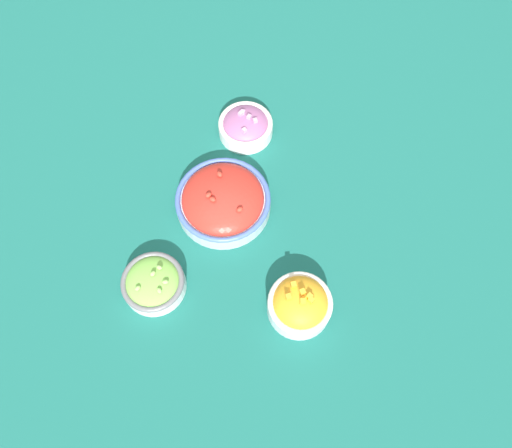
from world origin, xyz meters
TOP-DOWN VIEW (x-y plane):
  - ground_plane at (0.00, 0.00)m, footprint 3.00×3.00m
  - bowl_cherry_tomatoes at (-0.02, -0.09)m, footprint 0.21×0.21m
  - bowl_lettuce at (0.20, -0.13)m, footprint 0.13×0.13m
  - bowl_red_onion at (-0.22, -0.13)m, footprint 0.13×0.13m
  - bowl_squash at (0.12, 0.15)m, footprint 0.13×0.13m

SIDE VIEW (x-z plane):
  - ground_plane at x=0.00m, z-range 0.00..0.00m
  - bowl_lettuce at x=0.20m, z-range 0.00..0.06m
  - bowl_red_onion at x=-0.22m, z-range -0.01..0.06m
  - bowl_cherry_tomatoes at x=-0.02m, z-range -0.01..0.07m
  - bowl_squash at x=0.12m, z-range -0.01..0.08m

